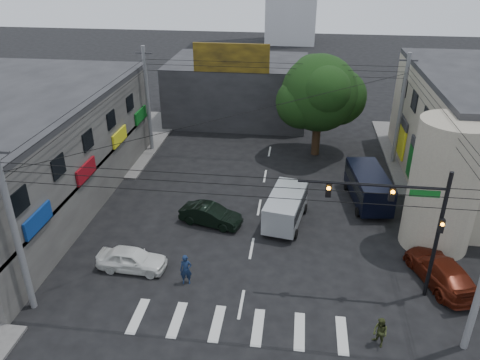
% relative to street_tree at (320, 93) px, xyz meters
% --- Properties ---
extents(ground, '(160.00, 160.00, 0.00)m').
position_rel_street_tree_xyz_m(ground, '(-4.00, -17.00, -5.47)').
color(ground, black).
rests_on(ground, ground).
extents(sidewalk_far_left, '(16.00, 16.00, 0.15)m').
position_rel_street_tree_xyz_m(sidewalk_far_left, '(-22.00, 1.00, -5.40)').
color(sidewalk_far_left, '#514F4C').
rests_on(sidewalk_far_left, ground).
extents(sidewalk_far_right, '(16.00, 16.00, 0.15)m').
position_rel_street_tree_xyz_m(sidewalk_far_right, '(14.00, 1.00, -5.40)').
color(sidewalk_far_right, '#514F4C').
rests_on(sidewalk_far_right, ground).
extents(building_left, '(14.00, 24.00, 7.00)m').
position_rel_street_tree_xyz_m(building_left, '(-22.00, -11.00, -1.97)').
color(building_left, '#403E3C').
rests_on(building_left, ground).
extents(corner_column, '(4.00, 4.00, 8.00)m').
position_rel_street_tree_xyz_m(corner_column, '(7.00, -13.00, -1.47)').
color(corner_column, gray).
rests_on(corner_column, ground).
extents(building_far, '(14.00, 10.00, 6.00)m').
position_rel_street_tree_xyz_m(building_far, '(-8.00, 9.00, -2.47)').
color(building_far, '#232326').
rests_on(building_far, ground).
extents(billboard, '(7.00, 0.30, 2.60)m').
position_rel_street_tree_xyz_m(billboard, '(-8.00, 4.10, 1.83)').
color(billboard, olive).
rests_on(billboard, building_far).
extents(street_tree, '(6.40, 6.40, 8.70)m').
position_rel_street_tree_xyz_m(street_tree, '(0.00, 0.00, 0.00)').
color(street_tree, black).
rests_on(street_tree, ground).
extents(traffic_gantry, '(7.10, 0.35, 7.20)m').
position_rel_street_tree_xyz_m(traffic_gantry, '(3.82, -18.00, -0.64)').
color(traffic_gantry, black).
rests_on(traffic_gantry, ground).
extents(utility_pole_near_left, '(0.32, 0.32, 9.20)m').
position_rel_street_tree_xyz_m(utility_pole_near_left, '(-14.50, -21.50, -0.87)').
color(utility_pole_near_left, '#59595B').
rests_on(utility_pole_near_left, ground).
extents(utility_pole_far_left, '(0.32, 0.32, 9.20)m').
position_rel_street_tree_xyz_m(utility_pole_far_left, '(-14.50, -1.00, -0.87)').
color(utility_pole_far_left, '#59595B').
rests_on(utility_pole_far_left, ground).
extents(utility_pole_far_right, '(0.32, 0.32, 9.20)m').
position_rel_street_tree_xyz_m(utility_pole_far_right, '(6.50, -1.00, -0.87)').
color(utility_pole_far_right, '#59595B').
rests_on(utility_pole_far_right, ground).
extents(dark_sedan, '(3.39, 4.77, 1.35)m').
position_rel_street_tree_xyz_m(dark_sedan, '(-6.98, -12.56, -4.80)').
color(dark_sedan, black).
rests_on(dark_sedan, ground).
extents(white_compact, '(1.90, 4.06, 1.34)m').
position_rel_street_tree_xyz_m(white_compact, '(-10.50, -17.85, -4.80)').
color(white_compact, white).
rests_on(white_compact, ground).
extents(maroon_sedan, '(5.18, 6.39, 1.49)m').
position_rel_street_tree_xyz_m(maroon_sedan, '(6.50, -16.84, -4.73)').
color(maroon_sedan, '#4E160B').
rests_on(maroon_sedan, ground).
extents(silver_minivan, '(5.57, 3.70, 2.10)m').
position_rel_street_tree_xyz_m(silver_minivan, '(-2.12, -11.77, -4.42)').
color(silver_minivan, '#A2A6A9').
rests_on(silver_minivan, ground).
extents(navy_van, '(6.27, 3.66, 2.28)m').
position_rel_street_tree_xyz_m(navy_van, '(3.55, -8.26, -4.33)').
color(navy_van, black).
rests_on(navy_van, ground).
extents(traffic_officer, '(0.80, 0.65, 1.77)m').
position_rel_street_tree_xyz_m(traffic_officer, '(-7.18, -18.68, -4.59)').
color(traffic_officer, '#111F3C').
rests_on(traffic_officer, ground).
extents(pedestrian_olive, '(1.28, 1.27, 1.52)m').
position_rel_street_tree_xyz_m(pedestrian_olive, '(2.61, -21.87, -4.71)').
color(pedestrian_olive, '#32391A').
rests_on(pedestrian_olive, ground).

